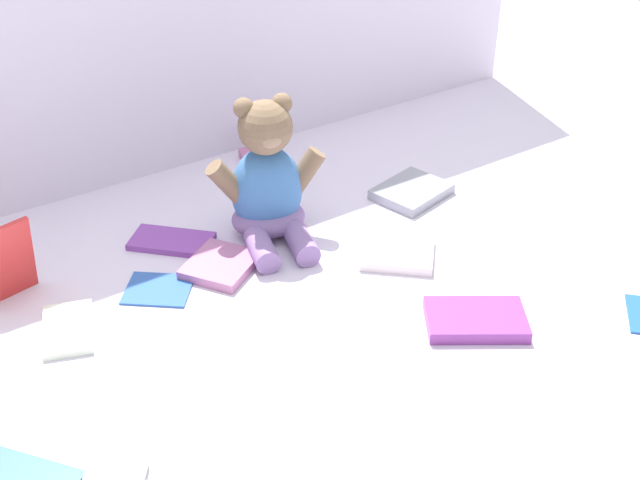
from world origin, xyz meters
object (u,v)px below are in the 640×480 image
Objects in this scene: book_case_4 at (172,241)px; book_case_9 at (398,253)px; book_case_0 at (221,265)px; book_case_11 at (68,329)px; book_case_2 at (158,288)px; teddy_bear at (268,186)px; book_case_1 at (476,320)px; book_case_7 at (7,262)px; book_case_6 at (412,192)px; book_case_8 at (267,165)px.

book_case_9 reaches higher than book_case_4.
book_case_11 is at bearing -118.65° from book_case_0.
book_case_11 is (-0.25, -0.02, -0.00)m from book_case_0.
book_case_11 is (-0.15, -0.02, 0.00)m from book_case_2.
book_case_2 is at bearing -151.99° from teddy_bear.
book_case_7 is (-0.52, 0.43, 0.05)m from book_case_1.
book_case_6 is (0.16, 0.34, -0.00)m from book_case_1.
book_case_9 is (0.54, -0.24, -0.05)m from book_case_7.
teddy_bear reaches higher than book_case_9.
book_case_0 reaches higher than book_case_2.
book_case_9 is (0.13, -0.17, -0.08)m from teddy_bear.
book_case_2 is at bearing 79.38° from book_case_1.
book_case_6 is at bearing 8.98° from teddy_bear.
book_case_7 is at bearing -143.90° from book_case_0.
book_case_11 is at bearing -42.46° from book_case_2.
book_case_11 is at bearing 79.64° from book_case_6.
teddy_bear is 0.15m from book_case_0.
book_case_6 reaches higher than book_case_2.
teddy_bear is 0.24m from book_case_2.
teddy_bear is 0.23m from book_case_9.
book_case_0 is at bearing -155.83° from book_case_11.
book_case_7 is at bearing 135.46° from book_case_4.
book_case_0 is 0.93× the size of book_case_11.
book_case_6 is 0.95× the size of book_case_8.
book_case_0 is 0.28m from book_case_9.
book_case_1 is 0.20m from book_case_9.
book_case_11 is at bearing 165.89° from book_case_4.
book_case_2 is 0.38m from book_case_9.
book_case_0 is at bearing 63.32° from book_case_8.
book_case_6 is 0.69m from book_case_7.
book_case_6 is (0.42, -0.09, 0.00)m from book_case_4.
book_case_8 is at bearing -134.71° from book_case_9.
book_case_1 reaches higher than book_case_2.
book_case_0 is 0.31m from book_case_7.
book_case_7 is at bearing 83.66° from book_case_1.
teddy_bear is 2.26× the size of book_case_0.
book_case_9 is at bearing 30.46° from book_case_0.
book_case_0 is 0.39m from book_case_6.
teddy_bear is at bearing -100.69° from book_case_9.
book_case_11 is (0.04, -0.13, -0.05)m from book_case_7.
book_case_11 reaches higher than book_case_4.
book_case_4 is at bearing -129.85° from book_case_11.
book_case_8 is 0.37m from book_case_9.
book_case_8 is 0.55m from book_case_11.
book_case_4 is at bearing 64.06° from book_case_6.
book_case_2 is 0.15m from book_case_11.
book_case_7 is 0.93× the size of book_case_8.
book_case_11 is (-0.50, 0.11, -0.00)m from book_case_9.
book_case_7 reaches higher than book_case_9.
book_case_1 is 0.68m from book_case_7.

